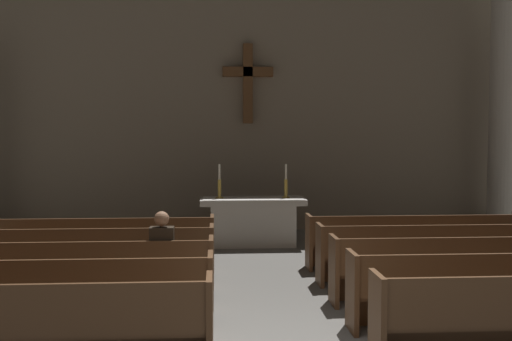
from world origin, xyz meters
name	(u,v)px	position (x,y,z in m)	size (l,w,h in m)	color
pew_left_row_1	(12,328)	(-2.73, -0.04, 0.48)	(3.85, 0.50, 0.95)	brown
pew_left_row_2	(45,297)	(-2.73, 1.07, 0.48)	(3.85, 0.50, 0.95)	brown
pew_left_row_3	(68,275)	(-2.73, 2.17, 0.48)	(3.85, 0.50, 0.95)	brown
pew_left_row_4	(86,258)	(-2.73, 3.28, 0.48)	(3.85, 0.50, 0.95)	brown
pew_left_row_5	(100,244)	(-2.73, 4.38, 0.48)	(3.85, 0.50, 0.95)	brown
pew_right_row_2	(508,289)	(2.73, 1.07, 0.48)	(3.85, 0.50, 0.95)	brown
pew_right_row_3	(469,269)	(2.73, 2.17, 0.48)	(3.85, 0.50, 0.95)	brown
pew_right_row_4	(439,253)	(2.73, 3.28, 0.48)	(3.85, 0.50, 0.95)	brown
pew_right_row_5	(416,241)	(2.73, 4.38, 0.48)	(3.85, 0.50, 0.95)	brown
column_right_fourth	(505,112)	(5.98, 7.77, 2.86)	(1.11, 1.11, 5.90)	#ADA89E
altar	(253,220)	(0.00, 6.68, 0.53)	(2.20, 0.90, 1.01)	#BCB7AD
candlestick_left	(219,187)	(-0.70, 6.68, 1.24)	(0.16, 0.16, 0.71)	#B79338
candlestick_right	(286,187)	(0.70, 6.68, 1.24)	(0.16, 0.16, 0.71)	#B79338
apse_with_cross	(247,98)	(0.00, 8.88, 3.24)	(13.14, 0.48, 6.48)	gray
lone_worshipper	(163,257)	(-1.49, 2.21, 0.69)	(0.32, 0.43, 1.32)	#26262B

